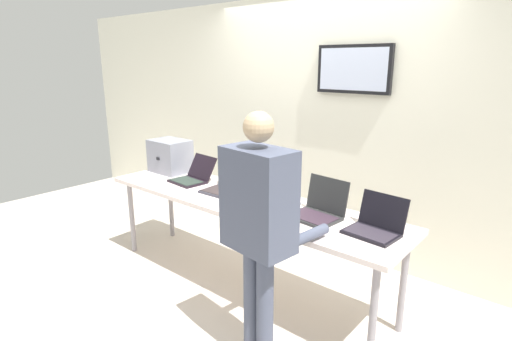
{
  "coord_description": "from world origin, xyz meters",
  "views": [
    {
      "loc": [
        2.16,
        -2.39,
        1.91
      ],
      "look_at": [
        0.09,
        0.07,
        1.05
      ],
      "focal_mm": 28.31,
      "sensor_mm": 36.0,
      "label": 1
    }
  ],
  "objects_px": {
    "equipment_box": "(170,156)",
    "laptop_station_2": "(267,195)",
    "laptop_station_1": "(227,185)",
    "laptop_station_3": "(319,209)",
    "workbench": "(243,205)",
    "laptop_station_4": "(375,225)",
    "laptop_station_0": "(193,176)",
    "person": "(259,218)"
  },
  "relations": [
    {
      "from": "equipment_box",
      "to": "laptop_station_4",
      "type": "xyz_separation_m",
      "value": [
        2.31,
        -0.11,
        -0.11
      ]
    },
    {
      "from": "laptop_station_1",
      "to": "person",
      "type": "distance_m",
      "value": 1.17
    },
    {
      "from": "laptop_station_3",
      "to": "laptop_station_4",
      "type": "xyz_separation_m",
      "value": [
        0.45,
        -0.01,
        -0.01
      ]
    },
    {
      "from": "workbench",
      "to": "laptop_station_4",
      "type": "distance_m",
      "value": 1.16
    },
    {
      "from": "laptop_station_1",
      "to": "workbench",
      "type": "bearing_deg",
      "value": -15.02
    },
    {
      "from": "laptop_station_1",
      "to": "laptop_station_2",
      "type": "distance_m",
      "value": 0.45
    },
    {
      "from": "laptop_station_1",
      "to": "laptop_station_2",
      "type": "relative_size",
      "value": 1.03
    },
    {
      "from": "laptop_station_4",
      "to": "person",
      "type": "height_order",
      "value": "person"
    },
    {
      "from": "laptop_station_1",
      "to": "person",
      "type": "xyz_separation_m",
      "value": [
        0.94,
        -0.69,
        0.14
      ]
    },
    {
      "from": "equipment_box",
      "to": "laptop_station_1",
      "type": "bearing_deg",
      "value": -6.06
    },
    {
      "from": "laptop_station_2",
      "to": "laptop_station_0",
      "type": "bearing_deg",
      "value": 179.43
    },
    {
      "from": "laptop_station_1",
      "to": "laptop_station_3",
      "type": "xyz_separation_m",
      "value": [
        0.95,
        -0.0,
        0.0
      ]
    },
    {
      "from": "person",
      "to": "laptop_station_4",
      "type": "bearing_deg",
      "value": 56.03
    },
    {
      "from": "laptop_station_0",
      "to": "laptop_station_1",
      "type": "bearing_deg",
      "value": -1.11
    },
    {
      "from": "laptop_station_1",
      "to": "laptop_station_4",
      "type": "bearing_deg",
      "value": -0.51
    },
    {
      "from": "laptop_station_0",
      "to": "person",
      "type": "distance_m",
      "value": 1.58
    },
    {
      "from": "laptop_station_0",
      "to": "person",
      "type": "bearing_deg",
      "value": -26.25
    },
    {
      "from": "laptop_station_3",
      "to": "person",
      "type": "relative_size",
      "value": 0.23
    },
    {
      "from": "laptop_station_1",
      "to": "laptop_station_3",
      "type": "distance_m",
      "value": 0.95
    },
    {
      "from": "laptop_station_1",
      "to": "laptop_station_4",
      "type": "relative_size",
      "value": 0.99
    },
    {
      "from": "laptop_station_0",
      "to": "laptop_station_4",
      "type": "relative_size",
      "value": 1.1
    },
    {
      "from": "workbench",
      "to": "person",
      "type": "height_order",
      "value": "person"
    },
    {
      "from": "laptop_station_0",
      "to": "laptop_station_3",
      "type": "distance_m",
      "value": 1.42
    },
    {
      "from": "laptop_station_0",
      "to": "laptop_station_3",
      "type": "height_order",
      "value": "laptop_station_3"
    },
    {
      "from": "equipment_box",
      "to": "laptop_station_4",
      "type": "height_order",
      "value": "equipment_box"
    },
    {
      "from": "laptop_station_2",
      "to": "laptop_station_3",
      "type": "bearing_deg",
      "value": -0.29
    },
    {
      "from": "laptop_station_3",
      "to": "laptop_station_4",
      "type": "distance_m",
      "value": 0.45
    },
    {
      "from": "laptop_station_0",
      "to": "equipment_box",
      "type": "bearing_deg",
      "value": 168.84
    },
    {
      "from": "equipment_box",
      "to": "laptop_station_3",
      "type": "height_order",
      "value": "equipment_box"
    },
    {
      "from": "laptop_station_3",
      "to": "person",
      "type": "distance_m",
      "value": 0.7
    },
    {
      "from": "equipment_box",
      "to": "laptop_station_1",
      "type": "height_order",
      "value": "equipment_box"
    },
    {
      "from": "laptop_station_3",
      "to": "laptop_station_4",
      "type": "relative_size",
      "value": 1.06
    },
    {
      "from": "laptop_station_2",
      "to": "laptop_station_4",
      "type": "height_order",
      "value": "laptop_station_4"
    },
    {
      "from": "equipment_box",
      "to": "laptop_station_2",
      "type": "bearing_deg",
      "value": -4.08
    },
    {
      "from": "laptop_station_0",
      "to": "laptop_station_1",
      "type": "height_order",
      "value": "laptop_station_1"
    },
    {
      "from": "workbench",
      "to": "laptop_station_0",
      "type": "distance_m",
      "value": 0.72
    },
    {
      "from": "workbench",
      "to": "laptop_station_4",
      "type": "height_order",
      "value": "laptop_station_4"
    },
    {
      "from": "workbench",
      "to": "laptop_station_4",
      "type": "xyz_separation_m",
      "value": [
        1.15,
        0.05,
        0.11
      ]
    },
    {
      "from": "person",
      "to": "laptop_station_1",
      "type": "bearing_deg",
      "value": 143.88
    },
    {
      "from": "equipment_box",
      "to": "person",
      "type": "relative_size",
      "value": 0.24
    },
    {
      "from": "equipment_box",
      "to": "laptop_station_0",
      "type": "relative_size",
      "value": 1.01
    },
    {
      "from": "workbench",
      "to": "equipment_box",
      "type": "height_order",
      "value": "equipment_box"
    }
  ]
}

